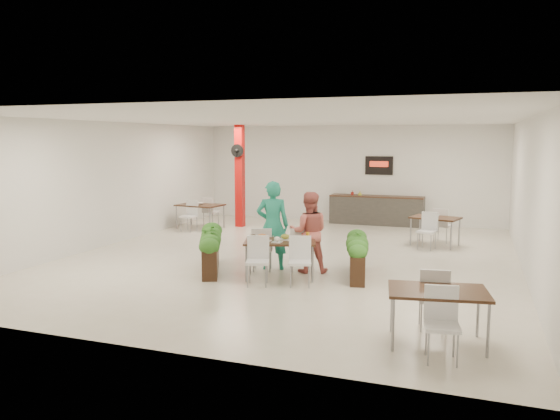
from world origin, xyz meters
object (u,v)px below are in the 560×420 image
object	(u,v)px
side_table_a	(200,208)
side_table_b	(435,222)
main_table	(280,246)
diner_man	(273,225)
planter_left	(211,248)
red_column	(240,175)
diner_woman	(309,232)
planter_right	(357,253)
service_counter	(376,209)
side_table_c	(438,298)

from	to	relation	value
side_table_a	side_table_b	distance (m)	7.07
main_table	diner_man	size ratio (longest dim) A/B	1.01
main_table	planter_left	bearing A→B (deg)	178.81
red_column	planter_left	distance (m)	6.04
diner_woman	planter_right	xyz separation A→B (m)	(1.03, -0.05, -0.36)
red_column	planter_right	distance (m)	7.08
service_counter	main_table	world-z (taller)	service_counter
main_table	red_column	bearing A→B (deg)	120.76
planter_left	planter_right	xyz separation A→B (m)	(2.98, 0.58, -0.02)
planter_right	side_table_b	world-z (taller)	planter_right
diner_man	planter_left	world-z (taller)	diner_man
diner_woman	side_table_c	distance (m)	4.32
red_column	main_table	xyz separation A→B (m)	(3.38, -5.67, -1.01)
diner_man	diner_woman	bearing A→B (deg)	162.69
planter_left	side_table_c	distance (m)	5.44
diner_man	planter_left	distance (m)	1.38
service_counter	diner_man	bearing A→B (deg)	-98.38
diner_man	side_table_a	size ratio (longest dim) A/B	1.14
planter_left	side_table_a	world-z (taller)	planter_left
main_table	planter_right	xyz separation A→B (m)	(1.44, 0.61, -0.15)
diner_man	planter_left	bearing A→B (deg)	11.29
side_table_c	service_counter	bearing A→B (deg)	94.89
main_table	service_counter	bearing A→B (deg)	85.29
side_table_a	side_table_c	bearing A→B (deg)	-38.50
side_table_a	side_table_b	world-z (taller)	same
main_table	side_table_c	bearing A→B (deg)	-39.43
service_counter	diner_man	xyz separation A→B (m)	(-1.01, -6.88, 0.45)
red_column	side_table_a	bearing A→B (deg)	-143.01
planter_right	diner_woman	bearing A→B (deg)	177.40
side_table_c	diner_woman	bearing A→B (deg)	120.99
service_counter	diner_woman	size ratio (longest dim) A/B	1.78
planter_left	side_table_a	distance (m)	5.65
diner_woman	planter_left	size ratio (longest dim) A/B	0.97
planter_right	side_table_a	size ratio (longest dim) A/B	1.06
diner_man	red_column	bearing A→B (deg)	-76.55
side_table_a	planter_left	bearing A→B (deg)	-53.38
service_counter	planter_left	bearing A→B (deg)	-106.06
service_counter	diner_man	size ratio (longest dim) A/B	1.59
diner_woman	planter_left	distance (m)	2.07
main_table	diner_woman	world-z (taller)	diner_woman
service_counter	planter_right	distance (m)	6.97
main_table	side_table_b	distance (m)	5.24
side_table_a	side_table_c	xyz separation A→B (m)	(7.59, -7.54, -0.01)
red_column	side_table_b	world-z (taller)	red_column
main_table	diner_woman	distance (m)	0.80
planter_right	main_table	bearing A→B (deg)	-156.95
red_column	main_table	distance (m)	6.68
side_table_a	side_table_c	size ratio (longest dim) A/B	0.99
side_table_a	side_table_c	world-z (taller)	same
side_table_b	side_table_c	size ratio (longest dim) A/B	1.00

